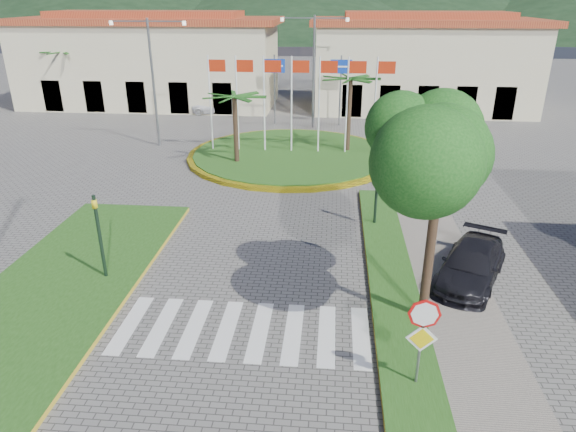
# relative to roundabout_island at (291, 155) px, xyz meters

# --- Properties ---
(sidewalk_right) EXTENTS (4.00, 28.00, 0.15)m
(sidewalk_right) POSITION_rel_roundabout_island_xyz_m (6.00, -20.00, -0.10)
(sidewalk_right) COLOR gray
(sidewalk_right) RESTS_ON ground
(verge_right) EXTENTS (1.60, 28.00, 0.18)m
(verge_right) POSITION_rel_roundabout_island_xyz_m (4.80, -20.00, -0.09)
(verge_right) COLOR #214C15
(verge_right) RESTS_ON ground
(median_left) EXTENTS (5.00, 14.00, 0.18)m
(median_left) POSITION_rel_roundabout_island_xyz_m (-6.50, -16.00, -0.09)
(median_left) COLOR #214C15
(median_left) RESTS_ON ground
(crosswalk) EXTENTS (8.00, 3.00, 0.01)m
(crosswalk) POSITION_rel_roundabout_island_xyz_m (-0.00, -18.00, -0.17)
(crosswalk) COLOR silver
(crosswalk) RESTS_ON ground
(roundabout_island) EXTENTS (12.70, 12.70, 6.00)m
(roundabout_island) POSITION_rel_roundabout_island_xyz_m (0.00, 0.00, 0.00)
(roundabout_island) COLOR yellow
(roundabout_island) RESTS_ON ground
(stop_sign) EXTENTS (0.80, 0.11, 2.65)m
(stop_sign) POSITION_rel_roundabout_island_xyz_m (4.90, -20.04, 1.61)
(stop_sign) COLOR slate
(stop_sign) RESTS_ON ground
(deciduous_tree) EXTENTS (3.60, 3.60, 6.80)m
(deciduous_tree) POSITION_rel_roundabout_island_xyz_m (5.50, -17.00, 5.00)
(deciduous_tree) COLOR black
(deciduous_tree) RESTS_ON ground
(traffic_light_left) EXTENTS (0.15, 0.18, 3.20)m
(traffic_light_left) POSITION_rel_roundabout_island_xyz_m (-5.20, -15.50, 1.77)
(traffic_light_left) COLOR black
(traffic_light_left) RESTS_ON ground
(traffic_light_right) EXTENTS (0.15, 0.18, 3.20)m
(traffic_light_right) POSITION_rel_roundabout_island_xyz_m (4.50, -10.00, 1.77)
(traffic_light_right) COLOR black
(traffic_light_right) RESTS_ON ground
(traffic_light_far) EXTENTS (0.18, 0.15, 3.20)m
(traffic_light_far) POSITION_rel_roundabout_island_xyz_m (8.00, 4.00, 1.77)
(traffic_light_far) COLOR black
(traffic_light_far) RESTS_ON ground
(direction_sign_west) EXTENTS (1.60, 0.14, 5.20)m
(direction_sign_west) POSITION_rel_roundabout_island_xyz_m (-2.00, 8.97, 3.35)
(direction_sign_west) COLOR slate
(direction_sign_west) RESTS_ON ground
(direction_sign_east) EXTENTS (1.60, 0.14, 5.20)m
(direction_sign_east) POSITION_rel_roundabout_island_xyz_m (3.00, 8.97, 3.35)
(direction_sign_east) COLOR slate
(direction_sign_east) RESTS_ON ground
(street_lamp_centre) EXTENTS (4.80, 0.16, 8.00)m
(street_lamp_centre) POSITION_rel_roundabout_island_xyz_m (1.00, 8.00, 4.32)
(street_lamp_centre) COLOR slate
(street_lamp_centre) RESTS_ON ground
(street_lamp_west) EXTENTS (4.80, 0.16, 8.00)m
(street_lamp_west) POSITION_rel_roundabout_island_xyz_m (-9.00, 2.00, 4.32)
(street_lamp_west) COLOR slate
(street_lamp_west) RESTS_ON ground
(building_left) EXTENTS (23.32, 9.54, 8.05)m
(building_left) POSITION_rel_roundabout_island_xyz_m (-14.00, 16.00, 3.73)
(building_left) COLOR beige
(building_left) RESTS_ON ground
(building_right) EXTENTS (19.08, 9.54, 8.05)m
(building_right) POSITION_rel_roundabout_island_xyz_m (10.00, 16.00, 3.73)
(building_right) COLOR beige
(building_right) RESTS_ON ground
(hill_near_back) EXTENTS (110.00, 110.00, 16.00)m
(hill_near_back) POSITION_rel_roundabout_island_xyz_m (-10.00, 108.00, 7.82)
(hill_near_back) COLOR black
(hill_near_back) RESTS_ON ground
(white_van) EXTENTS (4.18, 2.42, 1.09)m
(white_van) POSITION_rel_roundabout_island_xyz_m (-7.47, 12.34, 0.37)
(white_van) COLOR silver
(white_van) RESTS_ON ground
(car_dark_a) EXTENTS (3.38, 1.85, 1.09)m
(car_dark_a) POSITION_rel_roundabout_island_xyz_m (-6.75, 13.84, 0.37)
(car_dark_a) COLOR black
(car_dark_a) RESTS_ON ground
(car_dark_b) EXTENTS (4.38, 2.32, 1.37)m
(car_dark_b) POSITION_rel_roundabout_island_xyz_m (8.36, 10.40, 0.51)
(car_dark_b) COLOR black
(car_dark_b) RESTS_ON ground
(car_side_right) EXTENTS (3.56, 4.87, 1.31)m
(car_side_right) POSITION_rel_roundabout_island_xyz_m (7.50, -14.45, 0.48)
(car_side_right) COLOR black
(car_side_right) RESTS_ON ground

